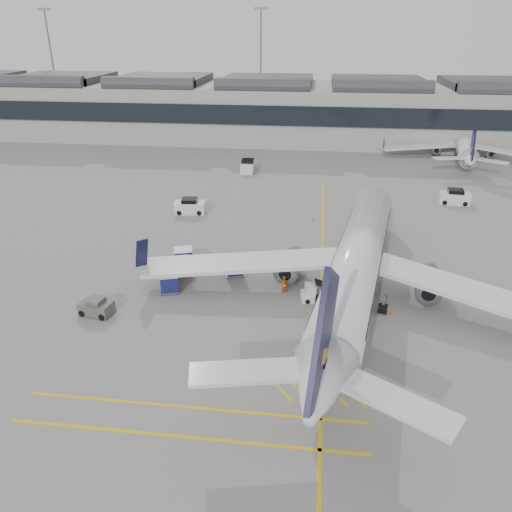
# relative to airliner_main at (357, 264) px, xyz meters

# --- Properties ---
(ground) EXTENTS (220.00, 220.00, 0.00)m
(ground) POSITION_rel_airliner_main_xyz_m (-12.82, -5.60, -3.30)
(ground) COLOR gray
(ground) RESTS_ON ground
(terminal) EXTENTS (200.00, 20.45, 12.40)m
(terminal) POSITION_rel_airliner_main_xyz_m (-12.82, 66.33, 2.84)
(terminal) COLOR #9E9E99
(terminal) RESTS_ON ground
(light_masts) EXTENTS (113.00, 0.60, 25.45)m
(light_masts) POSITION_rel_airliner_main_xyz_m (-14.49, 80.40, 11.19)
(light_masts) COLOR slate
(light_masts) RESTS_ON ground
(apron_markings) EXTENTS (0.25, 60.00, 0.01)m
(apron_markings) POSITION_rel_airliner_main_xyz_m (-2.82, 4.40, -3.30)
(apron_markings) COLOR gold
(apron_markings) RESTS_ON ground
(airliner_main) EXTENTS (38.11, 41.98, 11.24)m
(airliner_main) POSITION_rel_airliner_main_xyz_m (0.00, 0.00, 0.00)
(airliner_main) COLOR silver
(airliner_main) RESTS_ON ground
(airliner_far) EXTENTS (28.36, 31.24, 8.37)m
(airliner_far) POSITION_rel_airliner_main_xyz_m (22.16, 53.64, -0.84)
(airliner_far) COLOR silver
(airliner_far) RESTS_ON ground
(belt_loader) EXTENTS (4.67, 2.04, 1.86)m
(belt_loader) POSITION_rel_airliner_main_xyz_m (-2.89, -0.73, -2.76)
(belt_loader) COLOR silver
(belt_loader) RESTS_ON ground
(baggage_cart_a) EXTENTS (2.11, 1.92, 1.84)m
(baggage_cart_a) POSITION_rel_airliner_main_xyz_m (-11.26, 2.91, -2.32)
(baggage_cart_a) COLOR gray
(baggage_cart_a) RESTS_ON ground
(baggage_cart_b) EXTENTS (2.30, 2.08, 2.01)m
(baggage_cart_b) POSITION_rel_airliner_main_xyz_m (-16.60, 4.04, -2.23)
(baggage_cart_b) COLOR gray
(baggage_cart_b) RESTS_ON ground
(baggage_cart_c) EXTENTS (2.02, 1.84, 1.76)m
(baggage_cart_c) POSITION_rel_airliner_main_xyz_m (-16.45, 2.48, -2.36)
(baggage_cart_c) COLOR gray
(baggage_cart_c) RESTS_ON ground
(baggage_cart_d) EXTENTS (2.04, 1.84, 1.79)m
(baggage_cart_d) POSITION_rel_airliner_main_xyz_m (-16.58, -1.10, -2.34)
(baggage_cart_d) COLOR gray
(baggage_cart_d) RESTS_ON ground
(ramp_agent_a) EXTENTS (0.77, 0.64, 1.81)m
(ramp_agent_a) POSITION_rel_airliner_main_xyz_m (-5.64, 2.68, -2.40)
(ramp_agent_a) COLOR orange
(ramp_agent_a) RESTS_ON ground
(ramp_agent_b) EXTENTS (0.95, 0.86, 1.61)m
(ramp_agent_b) POSITION_rel_airliner_main_xyz_m (-6.30, 0.26, -2.50)
(ramp_agent_b) COLOR orange
(ramp_agent_b) RESTS_ON ground
(pushback_tug) EXTENTS (2.89, 2.07, 1.48)m
(pushback_tug) POSITION_rel_airliner_main_xyz_m (-21.59, -5.55, -2.64)
(pushback_tug) COLOR #505548
(pushback_tug) RESTS_ON ground
(safety_cone_nose) EXTENTS (0.36, 0.36, 0.50)m
(safety_cone_nose) POSITION_rel_airliner_main_xyz_m (-4.04, 18.88, -3.06)
(safety_cone_nose) COLOR #F24C0A
(safety_cone_nose) RESTS_ON ground
(safety_cone_engine) EXTENTS (0.36, 0.36, 0.50)m
(safety_cone_engine) POSITION_rel_airliner_main_xyz_m (3.12, -2.51, -3.05)
(safety_cone_engine) COLOR #F24C0A
(safety_cone_engine) RESTS_ON ground
(service_van_left) EXTENTS (4.02, 2.33, 1.97)m
(service_van_left) POSITION_rel_airliner_main_xyz_m (-19.84, 19.58, -2.42)
(service_van_left) COLOR silver
(service_van_left) RESTS_ON ground
(service_van_mid) EXTENTS (2.15, 4.12, 2.09)m
(service_van_mid) POSITION_rel_airliner_main_xyz_m (-15.18, 40.05, -2.37)
(service_van_mid) COLOR silver
(service_van_mid) RESTS_ON ground
(service_van_right) EXTENTS (4.08, 2.29, 2.02)m
(service_van_right) POSITION_rel_airliner_main_xyz_m (14.85, 27.73, -2.40)
(service_van_right) COLOR silver
(service_van_right) RESTS_ON ground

